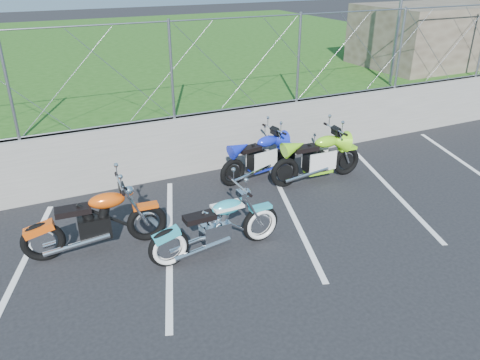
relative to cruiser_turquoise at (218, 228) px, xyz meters
name	(u,v)px	position (x,y,z in m)	size (l,w,h in m)	color
ground	(190,272)	(-0.61, -0.32, -0.45)	(90.00, 90.00, 0.00)	black
retaining_wall	(130,155)	(-0.61, 3.18, 0.20)	(30.00, 0.22, 1.30)	slate
grass_field	(67,66)	(-0.61, 13.18, 0.20)	(30.00, 20.00, 1.30)	#1E4712
stone_building	(439,34)	(9.89, 5.18, 1.75)	(5.00, 3.00, 1.80)	brown
chain_link_fence	(122,76)	(-0.61, 3.18, 1.85)	(28.00, 0.03, 2.00)	gray
sign_pole	(398,26)	(6.59, 3.58, 2.35)	(0.08, 0.08, 3.00)	gray
parking_lines	(234,224)	(0.59, 0.68, -0.45)	(18.29, 4.31, 0.01)	silver
cruiser_turquoise	(218,228)	(0.00, 0.00, 0.00)	(2.26, 0.71, 1.12)	black
naked_orange	(98,223)	(-1.71, 0.91, 0.04)	(2.30, 0.78, 1.14)	black
sportbike_green	(318,159)	(3.01, 1.62, 0.04)	(2.18, 0.77, 1.13)	black
sportbike_blue	(261,158)	(1.99, 2.28, 0.00)	(2.01, 0.72, 1.05)	black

